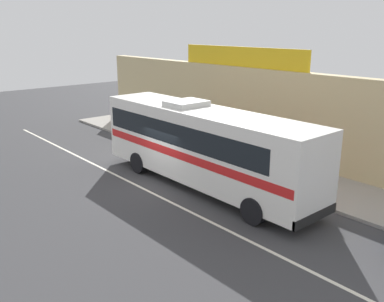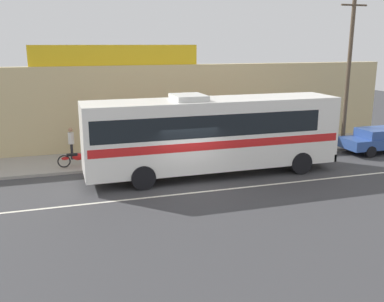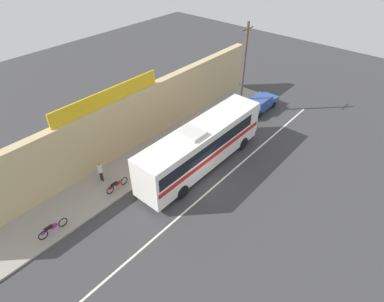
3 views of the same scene
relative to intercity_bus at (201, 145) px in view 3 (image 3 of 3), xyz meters
The scene contains 11 objects.
ground_plane 2.87m from the intercity_bus, 135.13° to the right, with size 70.00×70.00×0.00m, color #3A3A3D.
sidewalk_slab 4.51m from the intercity_bus, 110.43° to the left, with size 30.00×3.60×0.14m, color gray.
storefront_facade 6.12m from the intercity_bus, 103.37° to the left, with size 30.00×0.70×4.80m, color tan.
storefront_billboard 7.58m from the intercity_bus, 119.54° to the left, with size 9.14×0.12×1.10m, color gold.
road_center_stripe 3.33m from the intercity_bus, 122.63° to the right, with size 30.00×0.14×0.01m, color silver.
intercity_bus is the anchor object (origin of this frame).
parked_car 10.71m from the intercity_bus, ahead, with size 4.55×1.83×1.37m.
utility_pole 9.67m from the intercity_bus, 15.33° to the left, with size 1.60×0.22×8.44m.
motorcycle_purple 6.73m from the intercity_bus, 155.02° to the left, with size 1.85×0.56×0.94m.
motorcycle_black 11.35m from the intercity_bus, 166.08° to the left, with size 1.93×0.56×0.94m.
pedestrian_near_shop 7.55m from the intercity_bus, 144.50° to the left, with size 0.30×0.48×1.65m.
Camera 3 is at (-13.40, -10.45, 15.92)m, focal length 29.63 mm.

